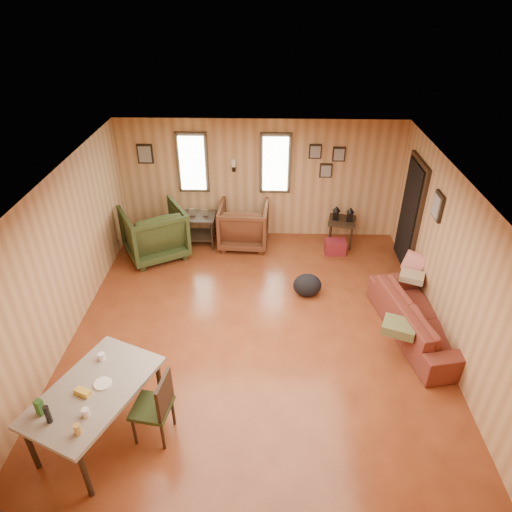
{
  "coord_description": "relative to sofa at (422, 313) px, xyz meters",
  "views": [
    {
      "loc": [
        0.16,
        -5.42,
        4.68
      ],
      "look_at": [
        0.0,
        0.4,
        1.05
      ],
      "focal_mm": 32.0,
      "sensor_mm": 36.0,
      "label": 1
    }
  ],
  "objects": [
    {
      "name": "end_table",
      "position": [
        -3.63,
        2.62,
        0.03
      ],
      "size": [
        0.62,
        0.56,
        0.78
      ],
      "rotation": [
        0.0,
        0.0,
        -0.01
      ],
      "color": "black",
      "rests_on": "ground"
    },
    {
      "name": "side_table",
      "position": [
        -0.83,
        2.69,
        0.16
      ],
      "size": [
        0.61,
        0.61,
        0.83
      ],
      "rotation": [
        0.0,
        0.0,
        -0.2
      ],
      "color": "black",
      "rests_on": "ground"
    },
    {
      "name": "sofa_pillows",
      "position": [
        -0.17,
        0.27,
        0.1
      ],
      "size": [
        1.06,
        1.9,
        0.39
      ],
      "rotation": [
        0.0,
        0.0,
        -0.38
      ],
      "color": "brown",
      "rests_on": "sofa"
    },
    {
      "name": "cooler",
      "position": [
        -0.98,
        2.33,
        -0.27
      ],
      "size": [
        0.4,
        0.3,
        0.28
      ],
      "rotation": [
        0.0,
        0.0,
        0.05
      ],
      "color": "maroon",
      "rests_on": "ground"
    },
    {
      "name": "dining_chair",
      "position": [
        -3.52,
        -1.88,
        0.12
      ],
      "size": [
        0.49,
        0.49,
        0.94
      ],
      "rotation": [
        0.0,
        0.0,
        -0.16
      ],
      "color": "#2E3A1A",
      "rests_on": "ground"
    },
    {
      "name": "recliner_brown",
      "position": [
        -2.77,
        2.62,
        0.08
      ],
      "size": [
        0.98,
        0.92,
        0.96
      ],
      "primitive_type": "imported",
      "rotation": [
        0.0,
        0.0,
        3.09
      ],
      "color": "#532C19",
      "rests_on": "ground"
    },
    {
      "name": "dining_table",
      "position": [
        -4.21,
        -1.9,
        0.29
      ],
      "size": [
        1.42,
        1.73,
        0.98
      ],
      "rotation": [
        0.0,
        0.0,
        -0.41
      ],
      "color": "gray",
      "rests_on": "ground"
    },
    {
      "name": "recliner_green",
      "position": [
        -4.44,
        2.17,
        0.14
      ],
      "size": [
        1.41,
        1.39,
        1.09
      ],
      "primitive_type": "imported",
      "rotation": [
        0.0,
        0.0,
        -2.63
      ],
      "color": "#2E3A1A",
      "rests_on": "ground"
    },
    {
      "name": "room",
      "position": [
        -2.3,
        0.36,
        0.8
      ],
      "size": [
        5.54,
        6.04,
        2.44
      ],
      "color": "brown",
      "rests_on": "ground"
    },
    {
      "name": "sofa",
      "position": [
        0.0,
        0.0,
        0.0
      ],
      "size": [
        1.01,
        2.16,
        0.81
      ],
      "primitive_type": "imported",
      "rotation": [
        0.0,
        0.0,
        1.77
      ],
      "color": "maroon",
      "rests_on": "ground"
    },
    {
      "name": "backpack",
      "position": [
        -1.62,
        0.93,
        -0.2
      ],
      "size": [
        0.56,
        0.48,
        0.41
      ],
      "rotation": [
        0.0,
        0.0,
        0.28
      ],
      "color": "black",
      "rests_on": "ground"
    }
  ]
}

